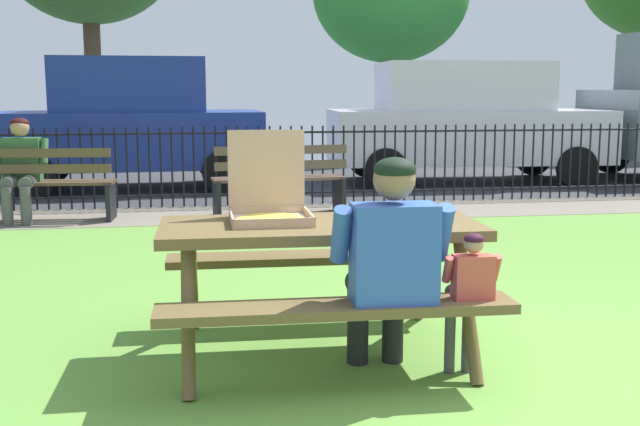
% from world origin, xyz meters
% --- Properties ---
extents(ground, '(28.00, 10.58, 0.02)m').
position_xyz_m(ground, '(0.00, 1.29, -0.01)').
color(ground, '#679E3E').
extents(cobblestone_walkway, '(28.00, 1.40, 0.01)m').
position_xyz_m(cobblestone_walkway, '(0.00, 5.88, -0.00)').
color(cobblestone_walkway, gray).
extents(street_asphalt, '(28.00, 6.35, 0.01)m').
position_xyz_m(street_asphalt, '(0.00, 9.75, -0.01)').
color(street_asphalt, '#38383D').
extents(picnic_table_foreground, '(1.83, 1.52, 0.79)m').
position_xyz_m(picnic_table_foreground, '(-1.13, 0.69, 0.60)').
color(picnic_table_foreground, brown).
rests_on(picnic_table_foreground, ground).
extents(pizza_box_open, '(0.46, 0.48, 0.51)m').
position_xyz_m(pizza_box_open, '(-1.40, 0.84, 0.87)').
color(pizza_box_open, tan).
rests_on(pizza_box_open, picnic_table_foreground).
extents(adult_at_table, '(0.61, 0.60, 1.19)m').
position_xyz_m(adult_at_table, '(-0.85, 0.18, 0.66)').
color(adult_at_table, black).
rests_on(adult_at_table, ground).
extents(child_at_table, '(0.30, 0.29, 0.80)m').
position_xyz_m(child_at_table, '(-0.44, 0.14, 0.49)').
color(child_at_table, '#4A4A4A').
rests_on(child_at_table, ground).
extents(iron_fence_streetside, '(22.62, 0.03, 1.04)m').
position_xyz_m(iron_fence_streetside, '(-0.00, 6.58, 0.53)').
color(iron_fence_streetside, black).
rests_on(iron_fence_streetside, ground).
extents(park_bench_left, '(1.63, 0.57, 0.85)m').
position_xyz_m(park_bench_left, '(-3.55, 5.74, 0.42)').
color(park_bench_left, brown).
rests_on(park_bench_left, ground).
extents(park_bench_center, '(1.63, 0.61, 0.85)m').
position_xyz_m(park_bench_center, '(-0.81, 5.74, 0.42)').
color(park_bench_center, brown).
rests_on(park_bench_center, ground).
extents(person_on_park_bench, '(0.61, 0.59, 1.19)m').
position_xyz_m(person_on_park_bench, '(-3.79, 5.76, 0.66)').
color(person_on_park_bench, '#4A4A4A').
rests_on(person_on_park_bench, ground).
extents(parked_car_center, '(3.96, 1.95, 1.98)m').
position_xyz_m(parked_car_center, '(-2.75, 8.61, 1.01)').
color(parked_car_center, navy).
rests_on(parked_car_center, ground).
extents(parked_car_right, '(4.50, 2.12, 1.94)m').
position_xyz_m(parked_car_right, '(2.54, 8.61, 1.01)').
color(parked_car_right, silver).
rests_on(parked_car_right, ground).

